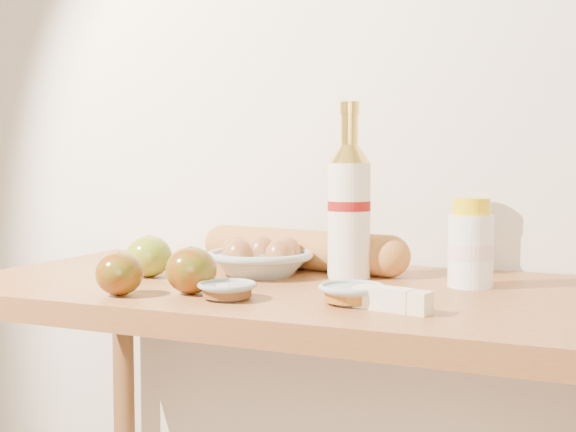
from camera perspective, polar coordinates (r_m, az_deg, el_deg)
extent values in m
cube|color=silver|center=(1.57, 5.27, 11.08)|extent=(3.50, 0.02, 2.60)
cube|color=#AF6D38|center=(1.27, 0.54, -6.21)|extent=(1.20, 0.60, 0.04)
cylinder|color=beige|center=(1.32, 4.84, -0.39)|extent=(0.09, 0.09, 0.21)
cylinder|color=maroon|center=(1.32, 4.85, 0.80)|extent=(0.09, 0.09, 0.02)
cone|color=gold|center=(1.31, 4.87, 4.89)|extent=(0.09, 0.09, 0.03)
cylinder|color=gold|center=(1.32, 4.88, 6.82)|extent=(0.04, 0.04, 0.06)
cylinder|color=gold|center=(1.32, 4.89, 8.50)|extent=(0.04, 0.04, 0.02)
cylinder|color=white|center=(1.26, 14.23, -2.69)|extent=(0.09, 0.09, 0.12)
cylinder|color=beige|center=(1.26, 14.23, -2.69)|extent=(0.09, 0.09, 0.03)
cylinder|color=yellow|center=(1.26, 14.28, 0.73)|extent=(0.08, 0.08, 0.03)
torus|color=#93A09B|center=(1.35, -2.23, -3.09)|extent=(0.26, 0.26, 0.02)
ellipsoid|color=brown|center=(1.34, -3.91, -3.31)|extent=(0.07, 0.07, 0.07)
ellipsoid|color=brown|center=(1.33, -0.68, -3.34)|extent=(0.07, 0.07, 0.07)
ellipsoid|color=brown|center=(1.39, -2.09, -3.03)|extent=(0.07, 0.07, 0.07)
ellipsoid|color=brown|center=(1.39, -4.12, -3.05)|extent=(0.07, 0.07, 0.07)
ellipsoid|color=brown|center=(1.38, -0.10, -3.08)|extent=(0.07, 0.07, 0.07)
cylinder|color=#C9853D|center=(1.44, 0.95, -2.64)|extent=(0.40, 0.15, 0.08)
sphere|color=#C9853D|center=(1.55, -5.13, -2.16)|extent=(0.09, 0.09, 0.08)
sphere|color=#C9853D|center=(1.34, 8.01, -3.17)|extent=(0.09, 0.09, 0.08)
ellipsoid|color=olive|center=(1.36, -10.92, -3.14)|extent=(0.10, 0.10, 0.08)
cylinder|color=#492E18|center=(1.36, -10.93, -1.78)|extent=(0.01, 0.01, 0.01)
ellipsoid|color=maroon|center=(1.18, -13.17, -4.46)|extent=(0.09, 0.09, 0.07)
cylinder|color=#4C3419|center=(1.17, -13.19, -3.04)|extent=(0.01, 0.01, 0.01)
ellipsoid|color=maroon|center=(1.17, -7.66, -4.27)|extent=(0.10, 0.10, 0.08)
cylinder|color=#4C3719|center=(1.17, -7.68, -2.71)|extent=(0.01, 0.01, 0.01)
torus|color=gray|center=(1.12, -4.83, -5.45)|extent=(0.11, 0.11, 0.01)
cylinder|color=brown|center=(1.12, -4.83, -5.92)|extent=(0.09, 0.09, 0.02)
torus|color=#98A6A0|center=(1.08, 5.09, -5.64)|extent=(0.11, 0.11, 0.01)
cylinder|color=brown|center=(1.08, 5.09, -6.18)|extent=(0.09, 0.09, 0.02)
cube|color=beige|center=(1.04, 8.23, -6.56)|extent=(0.12, 0.06, 0.03)
cube|color=beige|center=(1.04, 8.23, -6.56)|extent=(0.06, 0.05, 0.03)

